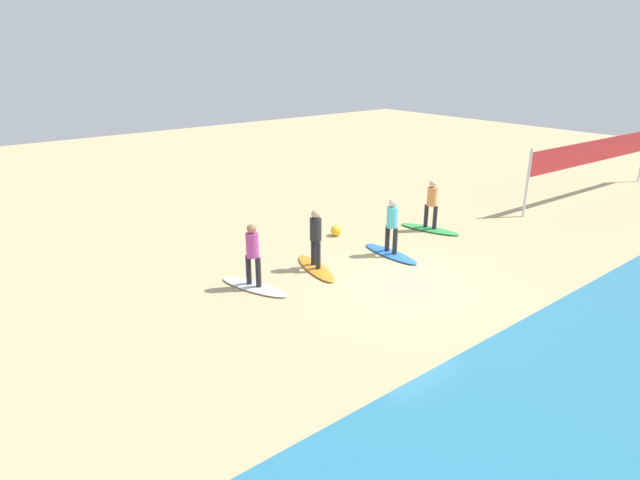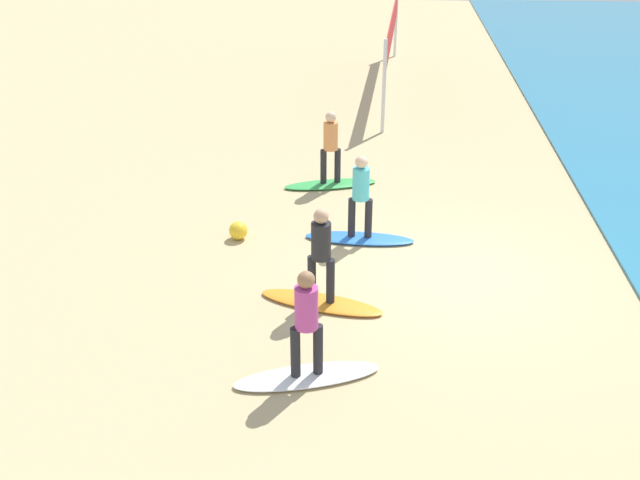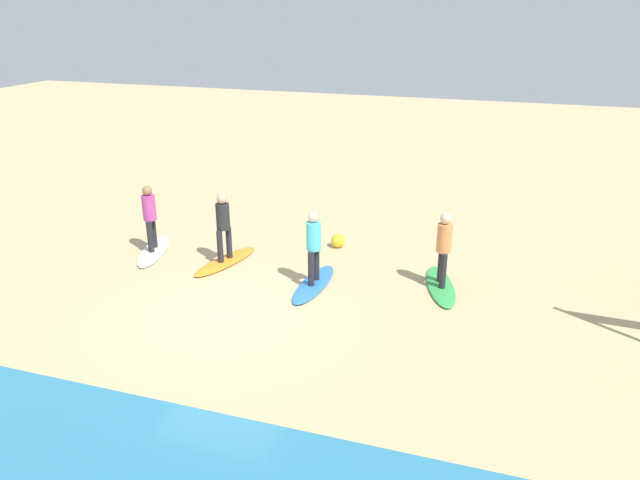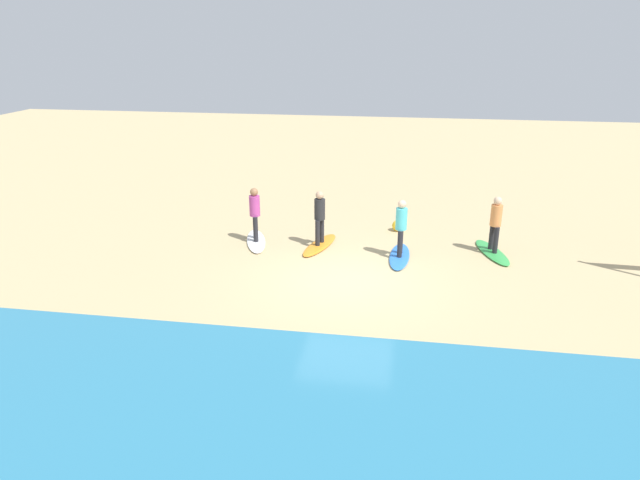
{
  "view_description": "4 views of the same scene",
  "coord_description": "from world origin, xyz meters",
  "px_view_note": "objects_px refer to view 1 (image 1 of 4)",
  "views": [
    {
      "loc": [
        9.66,
        8.43,
        5.83
      ],
      "look_at": [
        0.85,
        -2.44,
        0.77
      ],
      "focal_mm": 30.01,
      "sensor_mm": 36.0,
      "label": 1
    },
    {
      "loc": [
        11.66,
        -1.42,
        6.52
      ],
      "look_at": [
        0.71,
        -2.34,
        0.98
      ],
      "focal_mm": 42.15,
      "sensor_mm": 36.0,
      "label": 2
    },
    {
      "loc": [
        -5.19,
        9.83,
        5.91
      ],
      "look_at": [
        -1.28,
        -2.21,
        0.92
      ],
      "focal_mm": 34.44,
      "sensor_mm": 36.0,
      "label": 3
    },
    {
      "loc": [
        -1.42,
        13.56,
        6.16
      ],
      "look_at": [
        0.9,
        -0.91,
        0.73
      ],
      "focal_mm": 31.86,
      "sensor_mm": 36.0,
      "label": 4
    }
  ],
  "objects_px": {
    "surfer_orange": "(316,234)",
    "surfboard_white": "(254,287)",
    "surfboard_orange": "(316,268)",
    "surfboard_blue": "(391,254)",
    "surfer_white": "(253,251)",
    "volleyball_net": "(594,154)",
    "beach_ball": "(336,230)",
    "surfboard_green": "(430,229)",
    "surfer_blue": "(392,222)",
    "surfer_green": "(432,201)"
  },
  "relations": [
    {
      "from": "surfer_white",
      "to": "surfboard_white",
      "type": "bearing_deg",
      "value": 0.0
    },
    {
      "from": "volleyball_net",
      "to": "beach_ball",
      "type": "distance_m",
      "value": 11.65
    },
    {
      "from": "surfboard_blue",
      "to": "beach_ball",
      "type": "relative_size",
      "value": 5.83
    },
    {
      "from": "surfer_green",
      "to": "surfer_blue",
      "type": "height_order",
      "value": "same"
    },
    {
      "from": "surfer_green",
      "to": "surfer_blue",
      "type": "distance_m",
      "value": 2.78
    },
    {
      "from": "surfboard_orange",
      "to": "beach_ball",
      "type": "height_order",
      "value": "beach_ball"
    },
    {
      "from": "surfer_orange",
      "to": "beach_ball",
      "type": "height_order",
      "value": "surfer_orange"
    },
    {
      "from": "surfboard_blue",
      "to": "surfboard_white",
      "type": "xyz_separation_m",
      "value": [
        4.41,
        -0.58,
        0.0
      ]
    },
    {
      "from": "surfboard_green",
      "to": "surfboard_blue",
      "type": "bearing_deg",
      "value": -89.98
    },
    {
      "from": "surfboard_blue",
      "to": "surfer_orange",
      "type": "height_order",
      "value": "surfer_orange"
    },
    {
      "from": "surfer_green",
      "to": "surfboard_blue",
      "type": "xyz_separation_m",
      "value": [
        2.68,
        0.76,
        -0.99
      ]
    },
    {
      "from": "surfboard_green",
      "to": "surfer_blue",
      "type": "height_order",
      "value": "surfer_blue"
    },
    {
      "from": "surfboard_green",
      "to": "surfer_blue",
      "type": "distance_m",
      "value": 2.95
    },
    {
      "from": "surfboard_orange",
      "to": "surfboard_white",
      "type": "bearing_deg",
      "value": -76.39
    },
    {
      "from": "surfboard_orange",
      "to": "volleyball_net",
      "type": "height_order",
      "value": "volleyball_net"
    },
    {
      "from": "surfer_blue",
      "to": "surfboard_white",
      "type": "bearing_deg",
      "value": -7.43
    },
    {
      "from": "surfer_green",
      "to": "surfer_blue",
      "type": "relative_size",
      "value": 1.0
    },
    {
      "from": "surfboard_orange",
      "to": "surfer_orange",
      "type": "xyz_separation_m",
      "value": [
        0.0,
        0.0,
        0.99
      ]
    },
    {
      "from": "surfboard_green",
      "to": "surfboard_white",
      "type": "distance_m",
      "value": 7.09
    },
    {
      "from": "surfer_blue",
      "to": "surfboard_orange",
      "type": "xyz_separation_m",
      "value": [
        2.41,
        -0.54,
        -0.99
      ]
    },
    {
      "from": "surfer_orange",
      "to": "surfboard_orange",
      "type": "bearing_deg",
      "value": 0.0
    },
    {
      "from": "surfboard_orange",
      "to": "surfboard_white",
      "type": "height_order",
      "value": "same"
    },
    {
      "from": "surfboard_green",
      "to": "surfboard_orange",
      "type": "height_order",
      "value": "same"
    },
    {
      "from": "surfer_green",
      "to": "beach_ball",
      "type": "distance_m",
      "value": 3.34
    },
    {
      "from": "surfboard_blue",
      "to": "surfboard_white",
      "type": "height_order",
      "value": "same"
    },
    {
      "from": "surfboard_orange",
      "to": "surfer_white",
      "type": "relative_size",
      "value": 1.28
    },
    {
      "from": "surfer_orange",
      "to": "surfboard_blue",
      "type": "bearing_deg",
      "value": 167.32
    },
    {
      "from": "surfboard_orange",
      "to": "surfboard_blue",
      "type": "bearing_deg",
      "value": 91.86
    },
    {
      "from": "surfboard_green",
      "to": "beach_ball",
      "type": "relative_size",
      "value": 5.83
    },
    {
      "from": "surfboard_green",
      "to": "beach_ball",
      "type": "distance_m",
      "value": 3.23
    },
    {
      "from": "surfboard_white",
      "to": "surfer_white",
      "type": "distance_m",
      "value": 0.99
    },
    {
      "from": "surfer_blue",
      "to": "volleyball_net",
      "type": "xyz_separation_m",
      "value": [
        -11.04,
        0.55,
        0.75
      ]
    },
    {
      "from": "surfboard_green",
      "to": "surfer_blue",
      "type": "xyz_separation_m",
      "value": [
        2.68,
        0.76,
        0.99
      ]
    },
    {
      "from": "surfer_orange",
      "to": "volleyball_net",
      "type": "xyz_separation_m",
      "value": [
        -13.45,
        1.1,
        0.75
      ]
    },
    {
      "from": "surfer_green",
      "to": "surfboard_orange",
      "type": "bearing_deg",
      "value": 2.4
    },
    {
      "from": "surfboard_blue",
      "to": "surfboard_orange",
      "type": "relative_size",
      "value": 1.0
    },
    {
      "from": "surfer_orange",
      "to": "surfboard_white",
      "type": "distance_m",
      "value": 2.23
    },
    {
      "from": "surfboard_green",
      "to": "surfer_white",
      "type": "height_order",
      "value": "surfer_white"
    },
    {
      "from": "surfer_blue",
      "to": "surfboard_white",
      "type": "relative_size",
      "value": 0.78
    },
    {
      "from": "surfboard_white",
      "to": "surfer_white",
      "type": "height_order",
      "value": "surfer_white"
    },
    {
      "from": "surfer_orange",
      "to": "volleyball_net",
      "type": "bearing_deg",
      "value": 175.35
    },
    {
      "from": "surfer_orange",
      "to": "surfboard_green",
      "type": "bearing_deg",
      "value": -177.6
    },
    {
      "from": "surfer_blue",
      "to": "surfboard_orange",
      "type": "bearing_deg",
      "value": -12.68
    },
    {
      "from": "surfer_blue",
      "to": "beach_ball",
      "type": "height_order",
      "value": "surfer_blue"
    },
    {
      "from": "surfboard_green",
      "to": "surfer_orange",
      "type": "bearing_deg",
      "value": -103.37
    },
    {
      "from": "surfboard_blue",
      "to": "surfer_blue",
      "type": "bearing_deg",
      "value": 0.0
    },
    {
      "from": "surfer_blue",
      "to": "surfer_white",
      "type": "distance_m",
      "value": 4.45
    },
    {
      "from": "surfboard_blue",
      "to": "surfer_white",
      "type": "bearing_deg",
      "value": -95.31
    },
    {
      "from": "surfer_orange",
      "to": "surfboard_white",
      "type": "relative_size",
      "value": 0.78
    },
    {
      "from": "beach_ball",
      "to": "surfboard_green",
      "type": "bearing_deg",
      "value": 150.65
    }
  ]
}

